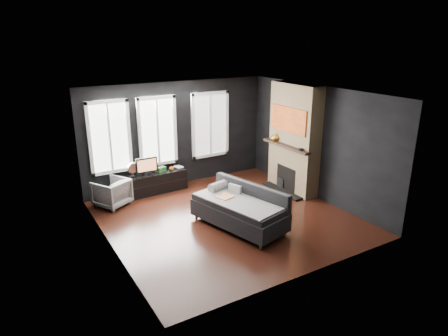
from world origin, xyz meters
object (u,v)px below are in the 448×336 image
armchair (112,191)px  mantel_vase (275,137)px  media_console (157,182)px  sofa (239,207)px  mug (172,168)px  monitor (147,165)px  book (175,163)px

armchair → mantel_vase: mantel_vase is taller
media_console → mantel_vase: (2.78, -1.19, 1.07)m
sofa → mantel_vase: (2.04, 1.51, 0.90)m
armchair → mug: bearing=158.9°
monitor → armchair: bearing=-164.5°
armchair → mantel_vase: bearing=138.1°
mug → book: size_ratio=0.47×
monitor → book: (0.81, 0.11, -0.12)m
mantel_vase → media_console: bearing=156.8°
armchair → mug: armchair is taller
sofa → book: (-0.17, 2.76, 0.21)m
sofa → media_console: bearing=90.7°
sofa → mug: (-0.34, 2.64, 0.14)m
media_console → book: book is taller
monitor → mug: (0.65, -0.01, -0.19)m
media_console → mug: bearing=-11.6°
sofa → mug: bearing=82.7°
armchair → monitor: bearing=164.6°
mantel_vase → mug: bearing=154.6°
monitor → mug: monitor is taller
media_console → mug: 0.51m
book → mantel_vase: mantel_vase is taller
media_console → monitor: 0.57m
book → monitor: bearing=-172.1°
book → media_console: bearing=-173.7°
mug → sofa: bearing=-82.7°
media_console → armchair: bearing=-169.6°
armchair → monitor: monitor is taller
monitor → book: 0.83m
media_console → mug: (0.40, -0.06, 0.32)m
monitor → media_console: bearing=13.0°
sofa → mantel_vase: mantel_vase is taller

